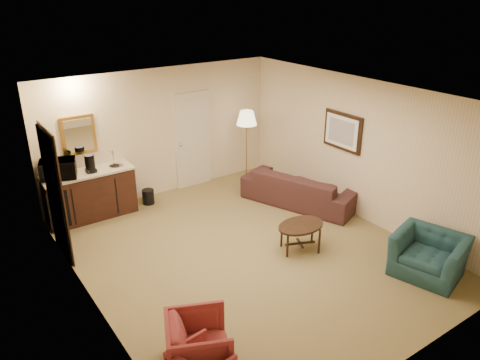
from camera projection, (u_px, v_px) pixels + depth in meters
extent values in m
plane|color=olive|center=(247.00, 253.00, 7.70)|extent=(6.00, 6.00, 0.00)
cube|color=beige|center=(161.00, 133.00, 9.46)|extent=(5.00, 0.02, 2.60)
cube|color=beige|center=(87.00, 224.00, 5.88)|extent=(0.02, 6.00, 2.60)
cube|color=beige|center=(359.00, 149.00, 8.51)|extent=(0.02, 6.00, 2.60)
cube|color=white|center=(248.00, 97.00, 6.69)|extent=(5.00, 6.00, 0.02)
cube|color=beige|center=(193.00, 140.00, 9.92)|extent=(0.82, 0.06, 2.05)
cube|color=black|center=(55.00, 195.00, 7.28)|extent=(0.06, 0.98, 2.10)
cube|color=gold|center=(78.00, 135.00, 8.48)|extent=(0.62, 0.04, 0.72)
cube|color=black|center=(342.00, 131.00, 8.70)|extent=(0.06, 0.90, 0.70)
cube|color=#331710|center=(91.00, 195.00, 8.71)|extent=(1.64, 0.58, 0.92)
imported|color=black|center=(300.00, 183.00, 9.25)|extent=(1.44, 2.36, 0.89)
imported|color=#1E3E4B|center=(430.00, 249.00, 6.99)|extent=(0.89, 1.14, 0.87)
imported|color=#993234|center=(199.00, 342.00, 5.27)|extent=(0.89, 0.92, 0.73)
cube|color=black|center=(300.00, 237.00, 7.69)|extent=(0.98, 0.84, 0.48)
cube|color=#B2873B|center=(247.00, 148.00, 10.09)|extent=(0.48, 0.48, 1.64)
cylinder|color=black|center=(148.00, 197.00, 9.36)|extent=(0.28, 0.28, 0.30)
imported|color=black|center=(58.00, 167.00, 8.18)|extent=(0.67, 0.51, 0.41)
cylinder|color=black|center=(90.00, 164.00, 8.45)|extent=(0.19, 0.19, 0.33)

